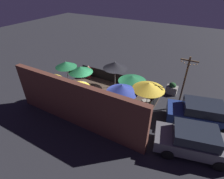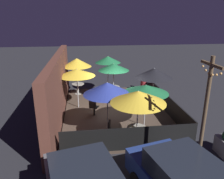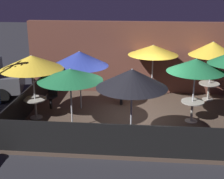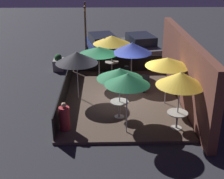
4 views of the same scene
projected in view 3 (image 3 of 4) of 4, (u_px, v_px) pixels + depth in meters
The scene contains 17 objects.
ground_plane at pixel (135, 120), 11.23m from camera, with size 60.00×60.00×0.00m, color #26262B.
patio_deck at pixel (135, 119), 11.21m from camera, with size 7.88×5.51×0.12m.
building_wall at pixel (137, 59), 13.55m from camera, with size 9.48×0.36×3.18m.
fence_front at pixel (133, 141), 8.48m from camera, with size 7.68×0.05×0.95m.
fence_side_left at pixel (28, 101), 11.38m from camera, with size 0.05×5.31×0.95m.
patio_umbrella_0 at pixel (196, 65), 10.23m from camera, with size 1.91×1.91×2.22m.
patio_umbrella_1 at pixel (32, 62), 10.51m from camera, with size 2.16×2.16×2.27m.
patio_umbrella_2 at pixel (213, 49), 12.23m from camera, with size 1.88×1.88×2.41m.
patio_umbrella_3 at pixel (70, 75), 9.77m from camera, with size 2.07×2.07×2.03m.
patio_umbrella_4 at pixel (153, 50), 12.42m from camera, with size 2.01×2.01×2.25m.
patio_umbrella_5 at pixel (132, 78), 8.58m from camera, with size 2.01×2.01×2.33m.
patio_umbrella_6 at pixel (80, 59), 11.38m from camera, with size 2.13×2.13×2.23m.
dining_table_0 at pixel (192, 105), 10.68m from camera, with size 0.78×0.78×0.74m.
dining_table_1 at pixel (35, 103), 10.98m from camera, with size 0.80×0.80×0.72m.
dining_table_2 at pixel (209, 87), 12.73m from camera, with size 0.82×0.82×0.71m.
patio_chair_0 at pixel (120, 92), 12.25m from camera, with size 0.54×0.54×0.92m.
patio_chair_1 at pixel (51, 96), 11.88m from camera, with size 0.50×0.50×0.92m.
Camera 3 is at (0.14, -10.33, 4.62)m, focal length 50.00 mm.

